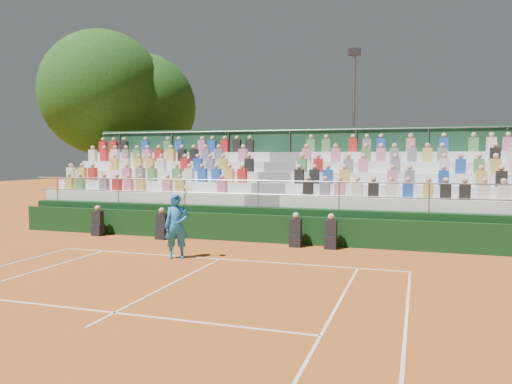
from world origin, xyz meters
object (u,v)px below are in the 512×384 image
(tree_west, at_px, (103,93))
(tree_east, at_px, (143,107))
(floodlight_mast, at_px, (353,120))
(tennis_player, at_px, (177,226))

(tree_west, bearing_deg, tree_east, 50.36)
(tree_west, distance_m, floodlight_mast, 14.46)
(floodlight_mast, bearing_deg, tree_west, -176.19)
(tennis_player, xyz_separation_m, floodlight_mast, (3.71, 12.47, 3.99))
(tree_west, height_order, tree_east, tree_west)
(floodlight_mast, bearing_deg, tree_east, 175.95)
(tree_east, xyz_separation_m, floodlight_mast, (12.78, -0.90, -1.12))
(tree_west, distance_m, tree_east, 2.51)
(tennis_player, distance_m, floodlight_mast, 13.61)
(tree_east, bearing_deg, tennis_player, -55.88)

